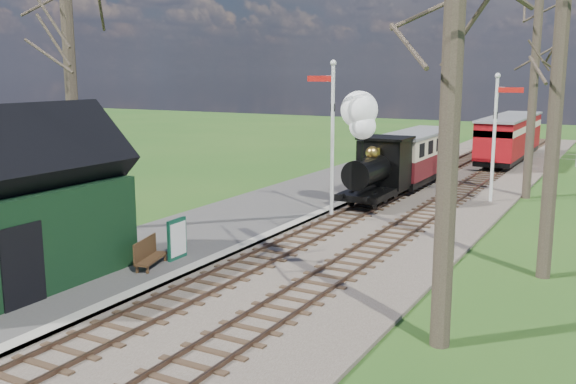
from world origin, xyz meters
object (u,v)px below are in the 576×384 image
semaphore_near (331,127)px  person (21,278)px  red_carriage_b (517,134)px  sign_board (177,239)px  bench (148,254)px  coach (417,154)px  locomotive (374,156)px  station_shed (12,208)px  red_carriage_a (501,141)px  semaphore_far (496,128)px

semaphore_near → person: 13.32m
red_carriage_b → sign_board: 31.06m
bench → coach: bearing=82.7°
locomotive → red_carriage_b: locomotive is taller
station_shed → red_carriage_a: (6.90, 29.12, -0.62)m
sign_board → person: size_ratio=1.04×
coach → red_carriage_b: bearing=79.3°
station_shed → locomotive: bearing=73.8°
station_shed → red_carriage_b: (6.90, 34.62, -0.62)m
red_carriage_a → coach: bearing=-107.4°
station_shed → semaphore_far: size_ratio=1.10×
semaphore_far → red_carriage_b: 16.80m
sign_board → person: bearing=-102.9°
locomotive → bench: bearing=-100.9°
station_shed → red_carriage_a: bearing=76.7°
red_carriage_a → station_shed: bearing=-103.3°
sign_board → bench: (-0.25, -1.04, -0.23)m
station_shed → semaphore_far: bearing=64.3°
semaphore_near → red_carriage_b: bearing=81.5°
coach → sign_board: (-2.06, -16.92, -0.80)m
red_carriage_b → red_carriage_a: bearing=-90.0°
locomotive → red_carriage_a: bearing=79.7°
red_carriage_b → person: 35.89m
red_carriage_a → sign_board: bearing=-100.5°
semaphore_near → locomotive: bearing=74.7°
semaphore_near → red_carriage_a: (3.37, 17.12, -1.97)m
bench → locomotive: bearing=79.1°
red_carriage_a → sign_board: (-4.66, -25.20, -0.83)m
person → semaphore_near: bearing=-11.6°
semaphore_far → bench: size_ratio=3.79×
red_carriage_a → red_carriage_b: same height
station_shed → semaphore_near: size_ratio=1.01×
semaphore_far → locomotive: size_ratio=1.19×
locomotive → bench: 12.22m
station_shed → person: 2.04m
semaphore_near → bench: (-1.54, -9.12, -3.03)m
semaphore_near → coach: 9.10m
semaphore_far → locomotive: 5.56m
station_shed → person: bearing=-34.6°
station_shed → semaphore_near: 12.58m
semaphore_far → red_carriage_a: bearing=99.1°
red_carriage_b → bench: (-4.91, -31.74, -1.06)m
semaphore_near → semaphore_far: (5.14, 6.00, -0.27)m
coach → red_carriage_b: 14.02m
coach → semaphore_far: bearing=-33.0°
station_shed → red_carriage_a: size_ratio=1.10×
locomotive → bench: (-2.30, -11.90, -1.62)m
station_shed → person: size_ratio=5.30×
red_carriage_a → person: red_carriage_a is taller
sign_board → person: sign_board is taller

